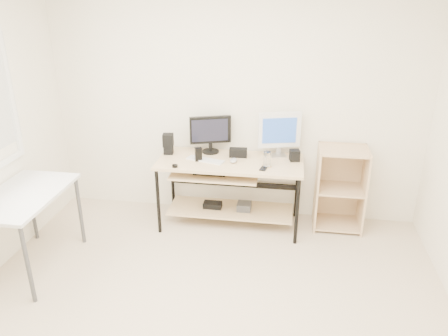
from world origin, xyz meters
name	(u,v)px	position (x,y,z in m)	size (l,w,h in m)	color
room	(175,169)	(-0.14, 0.04, 1.32)	(4.01, 4.01, 2.62)	beige
desk	(228,179)	(-0.03, 1.66, 0.54)	(1.50, 0.65, 0.75)	beige
side_table	(24,202)	(-1.68, 0.60, 0.67)	(0.60, 1.00, 0.75)	silver
shelf_unit	(340,187)	(1.15, 1.82, 0.45)	(0.50, 0.40, 0.90)	#D9B788
black_monitor	(210,132)	(-0.24, 1.86, 0.98)	(0.43, 0.18, 0.40)	black
white_imac	(279,131)	(0.49, 1.86, 1.03)	(0.44, 0.16, 0.48)	silver
keyboard	(205,160)	(-0.25, 1.61, 0.76)	(0.40, 0.11, 0.01)	silver
mouse	(234,160)	(0.04, 1.62, 0.77)	(0.07, 0.11, 0.04)	#B7B7BC
center_speaker	(238,153)	(0.07, 1.78, 0.80)	(0.19, 0.08, 0.09)	black
speaker_left	(168,143)	(-0.68, 1.75, 0.87)	(0.13, 0.13, 0.22)	black
speaker_right	(295,155)	(0.66, 1.75, 0.81)	(0.10, 0.10, 0.12)	black
audio_controller	(198,154)	(-0.32, 1.60, 0.82)	(0.07, 0.04, 0.14)	black
volume_puck	(175,166)	(-0.52, 1.39, 0.76)	(0.06, 0.06, 0.02)	black
smartphone	(264,168)	(0.36, 1.48, 0.75)	(0.06, 0.11, 0.01)	black
coaster	(267,166)	(0.39, 1.55, 0.75)	(0.10, 0.10, 0.01)	#AD874E
drinking_glass	(267,159)	(0.39, 1.55, 0.83)	(0.07, 0.07, 0.15)	white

